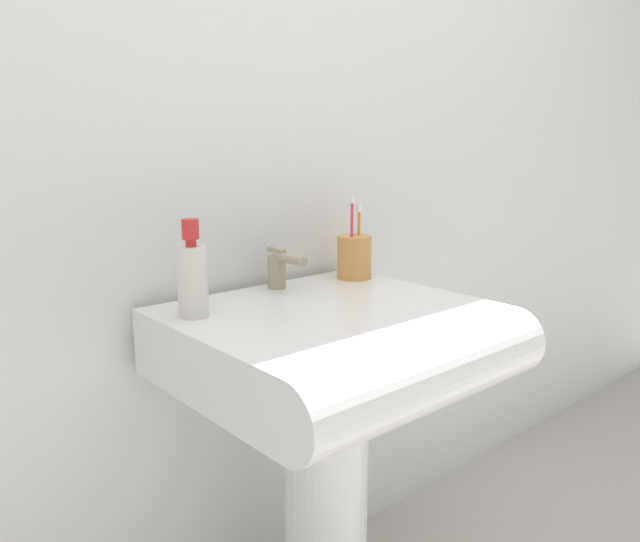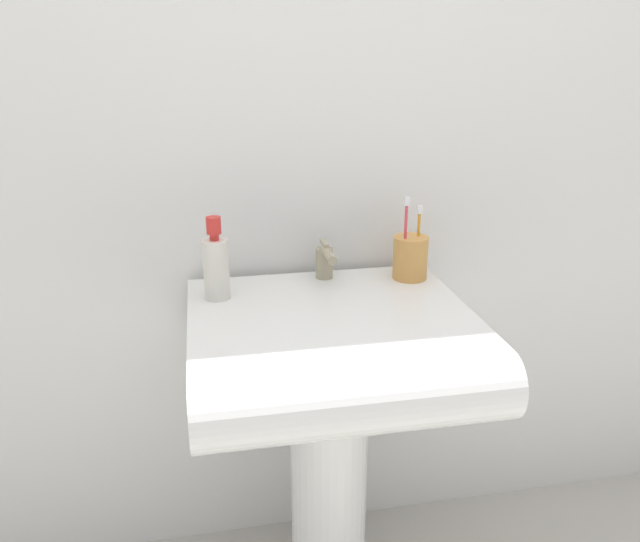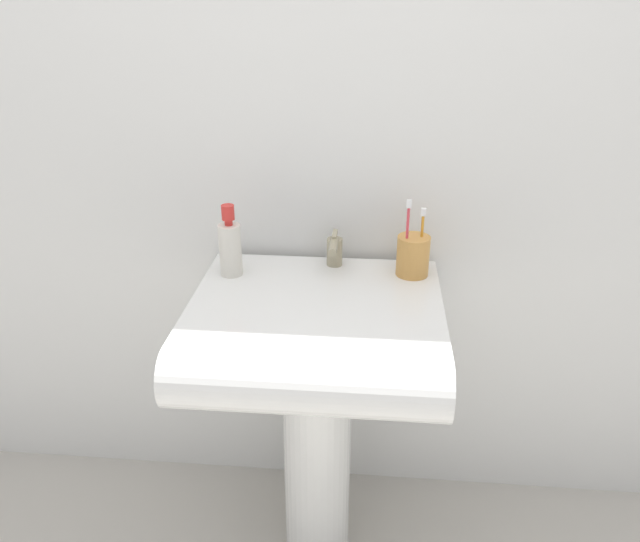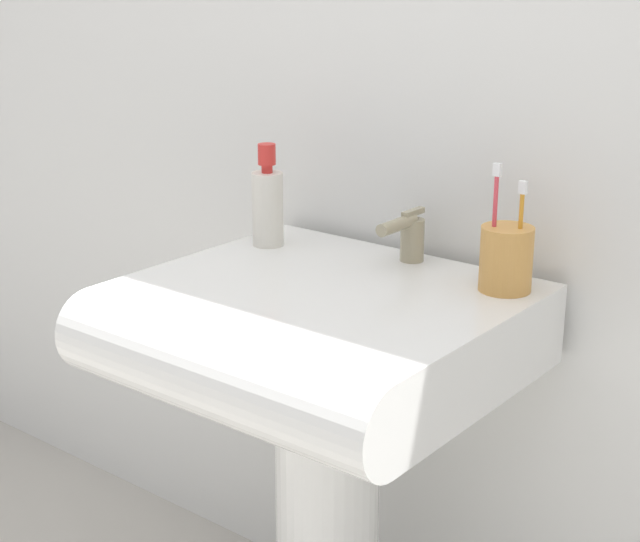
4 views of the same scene
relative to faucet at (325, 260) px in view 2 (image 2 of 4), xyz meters
name	(u,v)px [view 2 (image 2 of 4)]	position (x,y,z in m)	size (l,w,h in m)	color
wall_back	(305,98)	(-0.03, 0.10, 0.37)	(5.00, 0.05, 2.40)	silver
sink_pedestal	(329,488)	(-0.03, -0.19, -0.51)	(0.18, 0.18, 0.65)	white
sink_basin	(335,350)	(-0.03, -0.24, -0.12)	(0.60, 0.56, 0.13)	white
faucet	(325,260)	(0.00, 0.00, 0.00)	(0.04, 0.12, 0.09)	tan
toothbrush_cup	(410,257)	(0.20, -0.03, 0.01)	(0.08, 0.08, 0.20)	#D19347
soap_bottle	(216,266)	(-0.26, -0.07, 0.03)	(0.06, 0.06, 0.19)	silver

